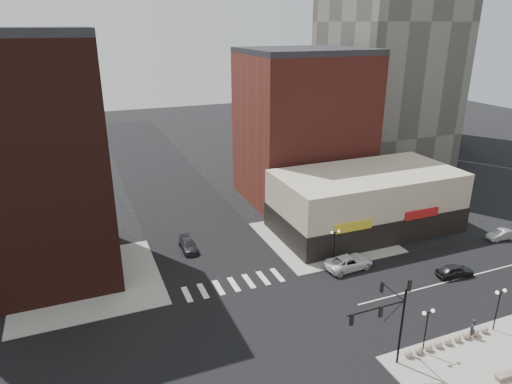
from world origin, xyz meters
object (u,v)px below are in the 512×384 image
pedestrian (472,328)px  stone_bench (506,376)px  dark_sedan_east (455,271)px  street_lamp_se_a (427,321)px  dark_sedan_north (188,245)px  street_lamp_se_b (499,300)px  street_lamp_ne (335,238)px  silver_sedan (501,235)px  white_suv (349,262)px  traffic_signal (390,312)px

pedestrian → stone_bench: bearing=32.2°
dark_sedan_east → street_lamp_se_a: bearing=132.4°
dark_sedan_east → dark_sedan_north: size_ratio=0.94×
street_lamp_se_b → dark_sedan_north: size_ratio=0.94×
street_lamp_se_b → pedestrian: 3.49m
street_lamp_se_a → dark_sedan_north: bearing=117.9°
street_lamp_ne → silver_sedan: 23.65m
street_lamp_ne → pedestrian: 16.73m
dark_sedan_north → pedestrian: pedestrian is taller
white_suv → dark_sedan_east: size_ratio=1.37×
traffic_signal → street_lamp_se_a: 4.12m
pedestrian → dark_sedan_east: bearing=-168.8°
silver_sedan → dark_sedan_north: bearing=-104.2°
street_lamp_ne → dark_sedan_north: (-14.61, 9.75, -2.65)m
street_lamp_se_b → traffic_signal: bearing=179.2°
street_lamp_se_a → street_lamp_se_b: bearing=0.0°
traffic_signal → stone_bench: (7.70, -5.01, -4.60)m
white_suv → dark_sedan_north: size_ratio=1.29×
silver_sedan → dark_sedan_north: 39.91m
traffic_signal → dark_sedan_east: bearing=28.4°
traffic_signal → street_lamp_ne: bearing=73.3°
street_lamp_se_a → silver_sedan: street_lamp_se_a is taller
silver_sedan → pedestrian: (-19.03, -13.49, 0.38)m
street_lamp_se_b → silver_sedan: 21.38m
white_suv → dark_sedan_east: bearing=-124.2°
silver_sedan → stone_bench: size_ratio=1.98×
traffic_signal → street_lamp_se_b: size_ratio=1.87×
white_suv → stone_bench: 19.44m
stone_bench → silver_sedan: bearing=44.7°
dark_sedan_east → white_suv: bearing=65.6°
traffic_signal → pedestrian: bearing=-1.1°
street_lamp_se_a → stone_bench: (3.94, -4.84, -2.93)m
street_lamp_ne → white_suv: street_lamp_ne is taller
dark_sedan_east → stone_bench: size_ratio=2.12×
street_lamp_se_b → dark_sedan_east: size_ratio=1.00×
traffic_signal → stone_bench: traffic_signal is taller
dark_sedan_north → stone_bench: bearing=-60.0°
stone_bench → street_lamp_se_a: bearing=131.9°
silver_sedan → dark_sedan_north: (-37.98, 12.26, -0.00)m
street_lamp_se_b → pedestrian: (-2.65, 0.00, -2.27)m
silver_sedan → pedestrian: 23.33m
dark_sedan_north → dark_sedan_east: bearing=-33.6°
traffic_signal → white_suv: bearing=67.8°
white_suv → stone_bench: size_ratio=2.90×
street_lamp_se_b → dark_sedan_east: street_lamp_se_b is taller
traffic_signal → silver_sedan: (28.14, 13.32, -4.32)m
street_lamp_se_a → white_suv: (2.09, 14.50, -2.50)m
white_suv → silver_sedan: white_suv is taller
white_suv → street_lamp_se_b: bearing=-161.1°
pedestrian → white_suv: bearing=-118.9°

